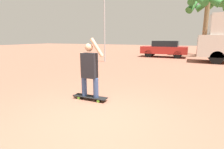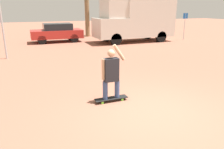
% 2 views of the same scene
% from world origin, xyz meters
% --- Properties ---
extents(ground_plane, '(80.00, 80.00, 0.00)m').
position_xyz_m(ground_plane, '(0.00, 0.00, 0.00)').
color(ground_plane, '#935B47').
extents(skateboard, '(0.97, 0.25, 0.09)m').
position_xyz_m(skateboard, '(-0.77, 1.08, 0.08)').
color(skateboard, black).
rests_on(skateboard, ground_plane).
extents(person_skateboarder, '(0.69, 0.22, 1.56)m').
position_xyz_m(person_skateboarder, '(-0.77, 1.08, 0.88)').
color(person_skateboarder, '#384C7A').
rests_on(person_skateboarder, skateboard).
extents(parked_car_red, '(3.85, 1.79, 1.42)m').
position_xyz_m(parked_car_red, '(-0.56, 13.20, 0.75)').
color(parked_car_red, black).
rests_on(parked_car_red, ground_plane).
extents(palm_tree_center_background, '(3.94, 3.86, 5.91)m').
position_xyz_m(palm_tree_center_background, '(2.59, 15.72, 4.82)').
color(palm_tree_center_background, '#8E704C').
rests_on(palm_tree_center_background, ground_plane).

